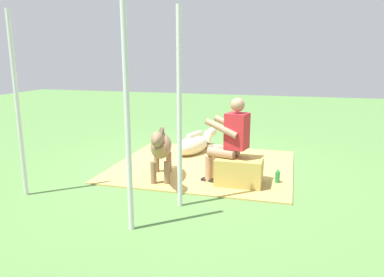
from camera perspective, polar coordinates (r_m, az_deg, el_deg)
name	(u,v)px	position (r m, az deg, el deg)	size (l,w,h in m)	color
ground_plane	(190,168)	(6.35, -0.34, -4.54)	(24.00, 24.00, 0.00)	#568442
hay_patch	(204,166)	(6.43, 1.84, -4.22)	(3.00, 2.70, 0.02)	tan
hay_bale	(239,172)	(5.52, 7.30, -5.08)	(0.67, 0.49, 0.42)	tan
person_seated	(230,138)	(5.43, 5.84, 0.10)	(0.71, 0.51, 1.30)	tan
pony_standing	(161,147)	(5.60, -4.86, -1.35)	(0.58, 1.32, 0.89)	#8C6B4C
pony_lying	(195,144)	(7.22, 0.50, -0.85)	(0.68, 1.35, 0.42)	beige
soda_bottle	(278,176)	(5.69, 13.06, -5.72)	(0.07, 0.07, 0.24)	#268C3F
tent_pole_left	(179,111)	(4.49, -1.97, 4.29)	(0.06, 0.06, 2.46)	silver
tent_pole_right	(17,107)	(5.38, -25.33, 4.48)	(0.06, 0.06, 2.46)	silver
tent_pole_mid	(127,120)	(3.90, -9.94, 2.81)	(0.06, 0.06, 2.46)	silver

